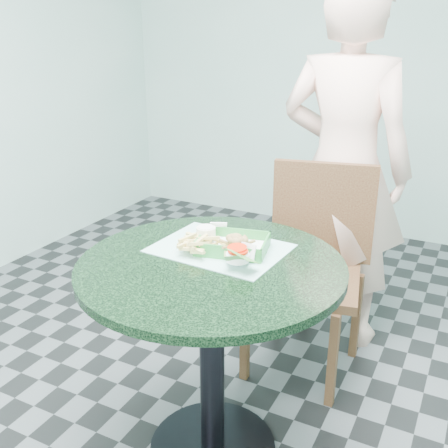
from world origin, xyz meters
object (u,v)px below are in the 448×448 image
at_px(crab_sandwich, 233,249).
at_px(sauce_ramekin, 210,235).
at_px(food_basket, 233,252).
at_px(diner_person, 346,142).
at_px(cafe_table, 212,313).
at_px(dining_chair, 313,255).

distance_m(crab_sandwich, sauce_ramekin, 0.14).
bearing_deg(food_basket, diner_person, 81.35).
bearing_deg(cafe_table, sauce_ramekin, 119.91).
bearing_deg(food_basket, sauce_ramekin, 166.76).
distance_m(dining_chair, crab_sandwich, 0.71).
relative_size(cafe_table, sauce_ramekin, 13.14).
xyz_separation_m(diner_person, food_basket, (-0.14, -0.90, -0.22)).
height_order(food_basket, sauce_ramekin, sauce_ramekin).
distance_m(cafe_table, sauce_ramekin, 0.27).
relative_size(dining_chair, diner_person, 0.47).
bearing_deg(dining_chair, crab_sandwich, -108.88).
bearing_deg(diner_person, cafe_table, 84.91).
distance_m(dining_chair, diner_person, 0.54).
bearing_deg(crab_sandwich, cafe_table, -120.55).
distance_m(dining_chair, food_basket, 0.66).
xyz_separation_m(cafe_table, dining_chair, (0.12, 0.73, -0.05)).
xyz_separation_m(diner_person, crab_sandwich, (-0.11, -0.94, -0.19)).
height_order(cafe_table, food_basket, food_basket).
xyz_separation_m(dining_chair, sauce_ramekin, (-0.20, -0.59, 0.27)).
xyz_separation_m(food_basket, crab_sandwich, (0.02, -0.04, 0.03)).
distance_m(food_basket, crab_sandwich, 0.06).
relative_size(food_basket, sauce_ramekin, 3.47).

